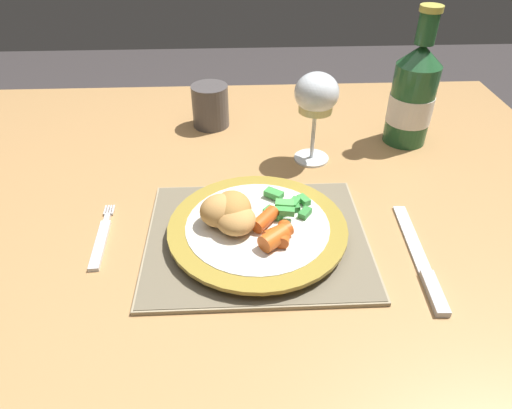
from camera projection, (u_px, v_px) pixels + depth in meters
name	position (u px, v px, depth m)	size (l,w,h in m)	color
dining_table	(226.00, 228.00, 0.82)	(1.24, 0.83, 0.74)	#AD7F4C
placemat	(257.00, 238.00, 0.64)	(0.31, 0.26, 0.01)	gray
dinner_plate	(258.00, 229.00, 0.63)	(0.25, 0.25, 0.02)	white
breaded_croquettes	(230.00, 212.00, 0.62)	(0.09, 0.09, 0.04)	tan
green_beans_pile	(286.00, 206.00, 0.65)	(0.07, 0.07, 0.02)	#338438
glazed_carrots	(274.00, 231.00, 0.60)	(0.06, 0.09, 0.02)	#CC5119
fork	(101.00, 240.00, 0.64)	(0.02, 0.14, 0.01)	silver
table_knife	(422.00, 264.00, 0.60)	(0.03, 0.21, 0.01)	silver
wine_glass	(316.00, 97.00, 0.75)	(0.07, 0.07, 0.16)	silver
bottle	(413.00, 95.00, 0.82)	(0.08, 0.08, 0.24)	#23562D
drinking_cup	(210.00, 105.00, 0.90)	(0.07, 0.07, 0.08)	#4C4747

